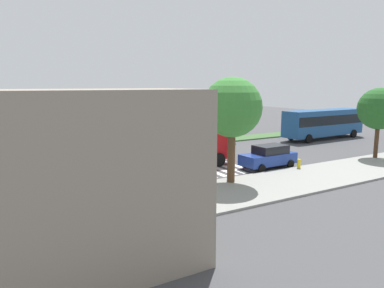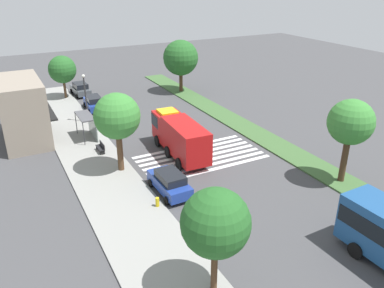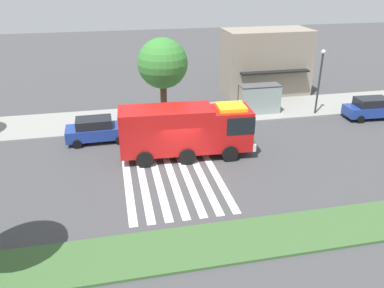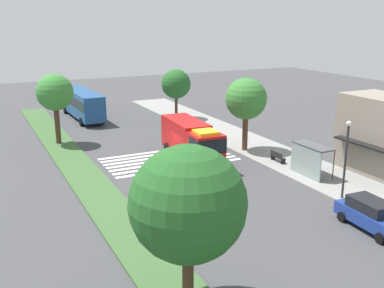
{
  "view_description": "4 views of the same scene",
  "coord_description": "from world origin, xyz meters",
  "px_view_note": "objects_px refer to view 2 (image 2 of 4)",
  "views": [
    {
      "loc": [
        13.55,
        25.76,
        6.47
      ],
      "look_at": [
        -0.59,
        1.45,
        1.76
      ],
      "focal_mm": 33.09,
      "sensor_mm": 36.0,
      "label": 1
    },
    {
      "loc": [
        -29.47,
        15.95,
        15.83
      ],
      "look_at": [
        -0.55,
        0.76,
        1.36
      ],
      "focal_mm": 36.28,
      "sensor_mm": 36.0,
      "label": 2
    },
    {
      "loc": [
        -4.06,
        -21.87,
        11.8
      ],
      "look_at": [
        0.83,
        0.94,
        1.1
      ],
      "focal_mm": 36.37,
      "sensor_mm": 36.0,
      "label": 3
    },
    {
      "loc": [
        34.96,
        -15.41,
        12.22
      ],
      "look_at": [
        0.09,
        1.8,
        1.44
      ],
      "focal_mm": 42.52,
      "sensor_mm": 36.0,
      "label": 4
    }
  ],
  "objects_px": {
    "fire_hydrant": "(157,202)",
    "median_tree_west": "(181,58)",
    "parked_car_west": "(170,182)",
    "sidewalk_tree_west": "(117,117)",
    "bench_near_shelter": "(101,147)",
    "street_lamp": "(85,94)",
    "median_tree_far_west": "(351,123)",
    "parked_car_mid": "(94,103)",
    "fire_truck": "(179,134)",
    "sidewalk_tree_center": "(62,70)",
    "parked_car_east": "(80,89)",
    "sidewalk_tree_far_west": "(216,223)",
    "bus_stop_shelter": "(89,121)"
  },
  "relations": [
    {
      "from": "fire_hydrant",
      "to": "median_tree_west",
      "type": "bearing_deg",
      "value": -29.49
    },
    {
      "from": "bench_near_shelter",
      "to": "sidewalk_tree_center",
      "type": "xyz_separation_m",
      "value": [
        19.53,
        -0.55,
        3.41
      ]
    },
    {
      "from": "sidewalk_tree_far_west",
      "to": "sidewalk_tree_west",
      "type": "height_order",
      "value": "sidewalk_tree_west"
    },
    {
      "from": "parked_car_mid",
      "to": "median_tree_far_west",
      "type": "bearing_deg",
      "value": -151.32
    },
    {
      "from": "bench_near_shelter",
      "to": "sidewalk_tree_far_west",
      "type": "xyz_separation_m",
      "value": [
        -20.18,
        -0.55,
        3.83
      ]
    },
    {
      "from": "fire_truck",
      "to": "sidewalk_tree_west",
      "type": "bearing_deg",
      "value": 101.26
    },
    {
      "from": "parked_car_mid",
      "to": "median_tree_west",
      "type": "xyz_separation_m",
      "value": [
        2.14,
        -13.22,
        3.98
      ]
    },
    {
      "from": "bench_near_shelter",
      "to": "median_tree_west",
      "type": "height_order",
      "value": "median_tree_west"
    },
    {
      "from": "median_tree_west",
      "to": "fire_hydrant",
      "type": "height_order",
      "value": "median_tree_west"
    },
    {
      "from": "bus_stop_shelter",
      "to": "fire_hydrant",
      "type": "bearing_deg",
      "value": -176.03
    },
    {
      "from": "median_tree_west",
      "to": "parked_car_west",
      "type": "bearing_deg",
      "value": 151.98
    },
    {
      "from": "bus_stop_shelter",
      "to": "median_tree_far_west",
      "type": "distance_m",
      "value": 24.83
    },
    {
      "from": "street_lamp",
      "to": "median_tree_far_west",
      "type": "height_order",
      "value": "median_tree_far_west"
    },
    {
      "from": "parked_car_west",
      "to": "sidewalk_tree_west",
      "type": "relative_size",
      "value": 0.67
    },
    {
      "from": "sidewalk_tree_west",
      "to": "sidewalk_tree_far_west",
      "type": "bearing_deg",
      "value": -180.0
    },
    {
      "from": "bus_stop_shelter",
      "to": "street_lamp",
      "type": "height_order",
      "value": "street_lamp"
    },
    {
      "from": "fire_truck",
      "to": "parked_car_east",
      "type": "relative_size",
      "value": 1.97
    },
    {
      "from": "sidewalk_tree_center",
      "to": "bus_stop_shelter",
      "type": "bearing_deg",
      "value": 177.94
    },
    {
      "from": "street_lamp",
      "to": "parked_car_west",
      "type": "bearing_deg",
      "value": -174.43
    },
    {
      "from": "bench_near_shelter",
      "to": "fire_hydrant",
      "type": "bearing_deg",
      "value": -174.69
    },
    {
      "from": "parked_car_west",
      "to": "street_lamp",
      "type": "xyz_separation_m",
      "value": [
        18.46,
        1.8,
        2.5
      ]
    },
    {
      "from": "parked_car_west",
      "to": "median_tree_west",
      "type": "height_order",
      "value": "median_tree_west"
    },
    {
      "from": "parked_car_west",
      "to": "median_tree_west",
      "type": "xyz_separation_m",
      "value": [
        24.83,
        -13.21,
        3.98
      ]
    },
    {
      "from": "parked_car_east",
      "to": "bus_stop_shelter",
      "type": "xyz_separation_m",
      "value": [
        -16.26,
        2.76,
        0.99
      ]
    },
    {
      "from": "bench_near_shelter",
      "to": "sidewalk_tree_west",
      "type": "bearing_deg",
      "value": -172.96
    },
    {
      "from": "bench_near_shelter",
      "to": "median_tree_west",
      "type": "bearing_deg",
      "value": -46.57
    },
    {
      "from": "median_tree_far_west",
      "to": "parked_car_east",
      "type": "bearing_deg",
      "value": 20.69
    },
    {
      "from": "sidewalk_tree_far_west",
      "to": "fire_hydrant",
      "type": "height_order",
      "value": "sidewalk_tree_far_west"
    },
    {
      "from": "parked_car_east",
      "to": "fire_hydrant",
      "type": "relative_size",
      "value": 6.55
    },
    {
      "from": "parked_car_east",
      "to": "street_lamp",
      "type": "relative_size",
      "value": 0.83
    },
    {
      "from": "fire_hydrant",
      "to": "fire_truck",
      "type": "bearing_deg",
      "value": -35.45
    },
    {
      "from": "fire_truck",
      "to": "bus_stop_shelter",
      "type": "distance_m",
      "value": 10.01
    },
    {
      "from": "sidewalk_tree_center",
      "to": "median_tree_far_west",
      "type": "distance_m",
      "value": 37.57
    },
    {
      "from": "sidewalk_tree_far_west",
      "to": "sidewalk_tree_center",
      "type": "height_order",
      "value": "sidewalk_tree_far_west"
    },
    {
      "from": "parked_car_mid",
      "to": "street_lamp",
      "type": "xyz_separation_m",
      "value": [
        -4.23,
        1.8,
        2.51
      ]
    },
    {
      "from": "bench_near_shelter",
      "to": "sidewalk_tree_far_west",
      "type": "distance_m",
      "value": 20.55
    },
    {
      "from": "street_lamp",
      "to": "median_tree_far_west",
      "type": "xyz_separation_m",
      "value": [
        -23.46,
        -15.01,
        1.77
      ]
    },
    {
      "from": "parked_car_west",
      "to": "median_tree_west",
      "type": "bearing_deg",
      "value": -29.07
    },
    {
      "from": "bench_near_shelter",
      "to": "median_tree_far_west",
      "type": "distance_m",
      "value": 22.19
    },
    {
      "from": "bench_near_shelter",
      "to": "street_lamp",
      "type": "xyz_separation_m",
      "value": [
        8.74,
        -0.95,
        2.83
      ]
    },
    {
      "from": "sidewalk_tree_center",
      "to": "fire_hydrant",
      "type": "bearing_deg",
      "value": -179.07
    },
    {
      "from": "parked_car_west",
      "to": "fire_hydrant",
      "type": "distance_m",
      "value": 2.34
    },
    {
      "from": "street_lamp",
      "to": "sidewalk_tree_far_west",
      "type": "distance_m",
      "value": 28.94
    },
    {
      "from": "fire_truck",
      "to": "sidewalk_tree_center",
      "type": "bearing_deg",
      "value": 17.71
    },
    {
      "from": "sidewalk_tree_far_west",
      "to": "sidewalk_tree_center",
      "type": "bearing_deg",
      "value": 0.0
    },
    {
      "from": "parked_car_mid",
      "to": "median_tree_west",
      "type": "distance_m",
      "value": 13.97
    },
    {
      "from": "bench_near_shelter",
      "to": "sidewalk_tree_west",
      "type": "xyz_separation_m",
      "value": [
        -4.43,
        -0.55,
        4.41
      ]
    },
    {
      "from": "bench_near_shelter",
      "to": "parked_car_mid",
      "type": "bearing_deg",
      "value": -11.94
    },
    {
      "from": "sidewalk_tree_west",
      "to": "median_tree_west",
      "type": "relative_size",
      "value": 0.94
    },
    {
      "from": "sidewalk_tree_far_west",
      "to": "sidewalk_tree_west",
      "type": "relative_size",
      "value": 0.89
    }
  ]
}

